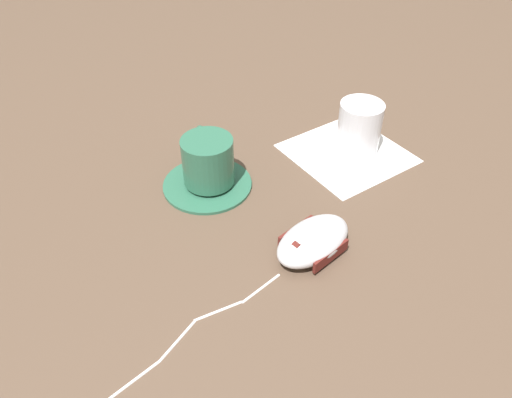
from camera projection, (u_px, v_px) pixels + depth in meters
The scene contains 7 objects.
ground_plane at pixel (313, 182), 0.73m from camera, with size 3.00×3.00×0.00m, color brown.
saucer at pixel (207, 183), 0.72m from camera, with size 0.13×0.13×0.01m, color #2D664C.
coffee_cup at pixel (208, 160), 0.70m from camera, with size 0.09×0.09×0.07m.
computer_mouse at pixel (313, 241), 0.61m from camera, with size 0.09×0.12×0.04m.
mouse_cable at pixel (109, 397), 0.48m from camera, with size 0.15×0.43×0.00m.
napkin_under_glass at pixel (347, 153), 0.78m from camera, with size 0.17×0.17×0.00m, color white.
drinking_glass at pixel (359, 128), 0.76m from camera, with size 0.07×0.07×0.08m, color silver.
Camera 1 is at (0.20, -0.54, 0.46)m, focal length 35.00 mm.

